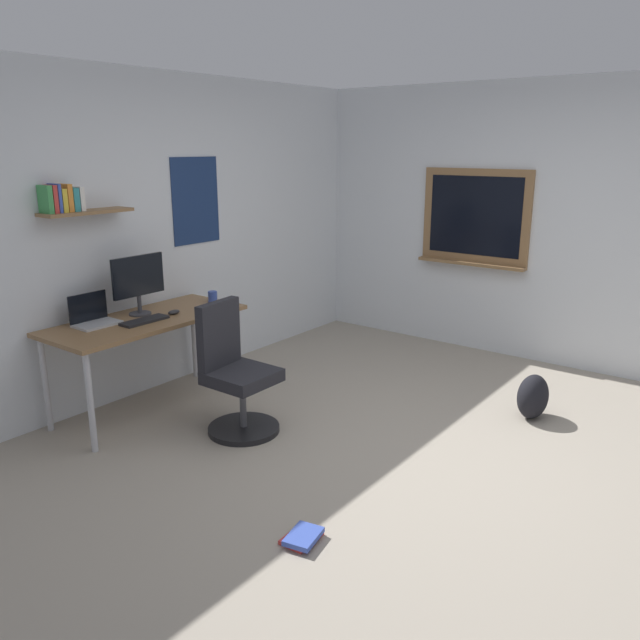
% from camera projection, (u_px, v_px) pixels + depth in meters
% --- Properties ---
extents(ground_plane, '(5.20, 5.20, 0.00)m').
position_uv_depth(ground_plane, '(416.00, 453.00, 4.30)').
color(ground_plane, '#9E9384').
rests_on(ground_plane, ground).
extents(wall_back, '(5.00, 0.30, 2.60)m').
position_uv_depth(wall_back, '(167.00, 232.00, 5.37)').
color(wall_back, silver).
rests_on(wall_back, ground).
extents(wall_right, '(0.22, 5.00, 2.60)m').
position_uv_depth(wall_right, '(549.00, 225.00, 5.84)').
color(wall_right, silver).
rests_on(wall_right, ground).
extents(desk, '(1.53, 0.67, 0.75)m').
position_uv_depth(desk, '(147.00, 327.00, 4.85)').
color(desk, olive).
rests_on(desk, ground).
extents(office_chair, '(0.52, 0.52, 0.95)m').
position_uv_depth(office_chair, '(235.00, 377.00, 4.55)').
color(office_chair, black).
rests_on(office_chair, ground).
extents(laptop, '(0.31, 0.21, 0.23)m').
position_uv_depth(laptop, '(93.00, 317.00, 4.64)').
color(laptop, '#ADAFB5').
rests_on(laptop, desk).
extents(monitor_primary, '(0.46, 0.17, 0.46)m').
position_uv_depth(monitor_primary, '(138.00, 281.00, 4.85)').
color(monitor_primary, '#38383D').
rests_on(monitor_primary, desk).
extents(keyboard, '(0.37, 0.13, 0.02)m').
position_uv_depth(keyboard, '(145.00, 321.00, 4.72)').
color(keyboard, black).
rests_on(keyboard, desk).
extents(computer_mouse, '(0.10, 0.06, 0.03)m').
position_uv_depth(computer_mouse, '(174.00, 312.00, 4.93)').
color(computer_mouse, '#262628').
rests_on(computer_mouse, desk).
extents(coffee_mug, '(0.08, 0.08, 0.09)m').
position_uv_depth(coffee_mug, '(213.00, 297.00, 5.31)').
color(coffee_mug, '#334CA5').
rests_on(coffee_mug, desk).
extents(backpack, '(0.32, 0.22, 0.34)m').
position_uv_depth(backpack, '(533.00, 397.00, 4.82)').
color(backpack, black).
rests_on(backpack, ground).
extents(book_stack_on_floor, '(0.24, 0.20, 0.05)m').
position_uv_depth(book_stack_on_floor, '(303.00, 537.00, 3.34)').
color(book_stack_on_floor, '#C63833').
rests_on(book_stack_on_floor, ground).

